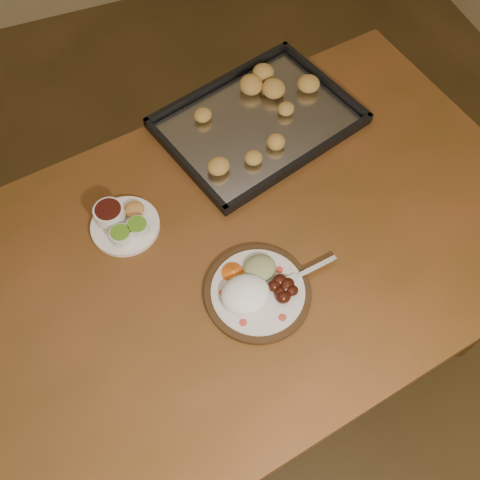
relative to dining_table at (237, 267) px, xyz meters
name	(u,v)px	position (x,y,z in m)	size (l,w,h in m)	color
ground	(170,365)	(-0.24, 0.04, -0.65)	(4.00, 4.00, 0.00)	brown
dining_table	(237,267)	(0.00, 0.00, 0.00)	(1.62, 1.13, 0.75)	brown
dinner_plate	(256,290)	(0.00, -0.12, 0.11)	(0.32, 0.24, 0.05)	#321E0E
condiment_saucer	(122,223)	(-0.23, 0.15, 0.12)	(0.16, 0.16, 0.06)	white
baking_tray	(258,121)	(0.19, 0.33, 0.11)	(0.58, 0.49, 0.05)	black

